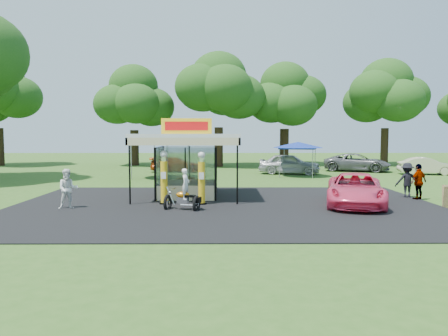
{
  "coord_description": "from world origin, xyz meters",
  "views": [
    {
      "loc": [
        -0.23,
        -18.13,
        3.37
      ],
      "look_at": [
        -0.07,
        4.0,
        1.64
      ],
      "focal_mm": 35.0,
      "sensor_mm": 36.0,
      "label": 1
    }
  ],
  "objects_px": {
    "gas_station_kiosk": "(188,164)",
    "bg_car_e": "(426,166)",
    "pink_sedan": "(355,190)",
    "bg_car_b": "(176,165)",
    "spectator_east_a": "(407,180)",
    "motorcycle": "(184,194)",
    "spectator_west": "(68,189)",
    "spectator_east_b": "(419,182)",
    "bg_car_c": "(290,164)",
    "kiosk_car": "(191,184)",
    "tent_west": "(160,139)",
    "gas_pump_left": "(164,179)",
    "bg_car_d": "(357,162)",
    "tent_east": "(298,145)",
    "gas_pump_right": "(202,179)"
  },
  "relations": [
    {
      "from": "gas_station_kiosk",
      "to": "bg_car_e",
      "type": "relative_size",
      "value": 1.23
    },
    {
      "from": "pink_sedan",
      "to": "bg_car_b",
      "type": "distance_m",
      "value": 21.04
    },
    {
      "from": "spectator_east_a",
      "to": "bg_car_b",
      "type": "relative_size",
      "value": 0.41
    },
    {
      "from": "motorcycle",
      "to": "pink_sedan",
      "type": "relative_size",
      "value": 0.35
    },
    {
      "from": "spectator_west",
      "to": "spectator_east_b",
      "type": "bearing_deg",
      "value": -12.08
    },
    {
      "from": "bg_car_c",
      "to": "bg_car_e",
      "type": "bearing_deg",
      "value": -79.01
    },
    {
      "from": "spectator_west",
      "to": "kiosk_car",
      "type": "bearing_deg",
      "value": 28.08
    },
    {
      "from": "spectator_west",
      "to": "bg_car_c",
      "type": "distance_m",
      "value": 21.23
    },
    {
      "from": "bg_car_b",
      "to": "tent_west",
      "type": "xyz_separation_m",
      "value": [
        -0.64,
        -5.44,
        2.36
      ]
    },
    {
      "from": "gas_pump_left",
      "to": "tent_west",
      "type": "height_order",
      "value": "tent_west"
    },
    {
      "from": "spectator_west",
      "to": "bg_car_d",
      "type": "bearing_deg",
      "value": 25.08
    },
    {
      "from": "gas_station_kiosk",
      "to": "kiosk_car",
      "type": "distance_m",
      "value": 2.56
    },
    {
      "from": "spectator_east_a",
      "to": "bg_car_c",
      "type": "bearing_deg",
      "value": -70.2
    },
    {
      "from": "bg_car_d",
      "to": "tent_west",
      "type": "xyz_separation_m",
      "value": [
        -16.93,
        -6.06,
        2.22
      ]
    },
    {
      "from": "bg_car_c",
      "to": "tent_east",
      "type": "relative_size",
      "value": 1.29
    },
    {
      "from": "gas_station_kiosk",
      "to": "spectator_east_b",
      "type": "bearing_deg",
      "value": -5.01
    },
    {
      "from": "spectator_west",
      "to": "spectator_east_a",
      "type": "height_order",
      "value": "spectator_east_a"
    },
    {
      "from": "gas_station_kiosk",
      "to": "motorcycle",
      "type": "height_order",
      "value": "gas_station_kiosk"
    },
    {
      "from": "motorcycle",
      "to": "spectator_east_a",
      "type": "bearing_deg",
      "value": 34.45
    },
    {
      "from": "pink_sedan",
      "to": "spectator_east_b",
      "type": "height_order",
      "value": "spectator_east_b"
    },
    {
      "from": "gas_pump_left",
      "to": "pink_sedan",
      "type": "bearing_deg",
      "value": -2.53
    },
    {
      "from": "gas_pump_right",
      "to": "motorcycle",
      "type": "relative_size",
      "value": 1.32
    },
    {
      "from": "bg_car_b",
      "to": "bg_car_d",
      "type": "xyz_separation_m",
      "value": [
        16.29,
        0.62,
        0.14
      ]
    },
    {
      "from": "pink_sedan",
      "to": "spectator_east_b",
      "type": "bearing_deg",
      "value": 40.18
    },
    {
      "from": "spectator_east_b",
      "to": "bg_car_b",
      "type": "height_order",
      "value": "spectator_east_b"
    },
    {
      "from": "kiosk_car",
      "to": "tent_east",
      "type": "bearing_deg",
      "value": -40.56
    },
    {
      "from": "spectator_west",
      "to": "spectator_east_b",
      "type": "relative_size",
      "value": 0.97
    },
    {
      "from": "spectator_east_b",
      "to": "bg_car_c",
      "type": "relative_size",
      "value": 0.37
    },
    {
      "from": "tent_west",
      "to": "gas_pump_left",
      "type": "bearing_deg",
      "value": -81.39
    },
    {
      "from": "spectator_west",
      "to": "bg_car_e",
      "type": "distance_m",
      "value": 29.08
    },
    {
      "from": "gas_pump_right",
      "to": "kiosk_car",
      "type": "xyz_separation_m",
      "value": [
        -0.85,
        4.74,
        -0.75
      ]
    },
    {
      "from": "motorcycle",
      "to": "tent_east",
      "type": "distance_m",
      "value": 17.38
    },
    {
      "from": "spectator_east_a",
      "to": "tent_west",
      "type": "relative_size",
      "value": 0.39
    },
    {
      "from": "motorcycle",
      "to": "bg_car_b",
      "type": "bearing_deg",
      "value": 113.19
    },
    {
      "from": "gas_pump_left",
      "to": "spectator_west",
      "type": "xyz_separation_m",
      "value": [
        -4.16,
        -1.18,
        -0.34
      ]
    },
    {
      "from": "motorcycle",
      "to": "bg_car_b",
      "type": "xyz_separation_m",
      "value": [
        -2.36,
        19.57,
        -0.09
      ]
    },
    {
      "from": "tent_west",
      "to": "spectator_east_b",
      "type": "bearing_deg",
      "value": -37.06
    },
    {
      "from": "gas_pump_left",
      "to": "spectator_east_b",
      "type": "height_order",
      "value": "gas_pump_left"
    },
    {
      "from": "spectator_east_a",
      "to": "tent_west",
      "type": "bearing_deg",
      "value": -32.37
    },
    {
      "from": "kiosk_car",
      "to": "spectator_east_a",
      "type": "distance_m",
      "value": 11.88
    },
    {
      "from": "spectator_west",
      "to": "tent_east",
      "type": "height_order",
      "value": "tent_east"
    },
    {
      "from": "bg_car_b",
      "to": "bg_car_e",
      "type": "height_order",
      "value": "bg_car_e"
    },
    {
      "from": "gas_pump_right",
      "to": "spectator_west",
      "type": "bearing_deg",
      "value": -169.59
    },
    {
      "from": "gas_pump_right",
      "to": "bg_car_b",
      "type": "height_order",
      "value": "gas_pump_right"
    },
    {
      "from": "gas_station_kiosk",
      "to": "bg_car_e",
      "type": "bearing_deg",
      "value": 34.38
    },
    {
      "from": "spectator_west",
      "to": "bg_car_d",
      "type": "distance_m",
      "value": 27.55
    },
    {
      "from": "spectator_east_b",
      "to": "bg_car_c",
      "type": "distance_m",
      "value": 15.1
    },
    {
      "from": "spectator_east_b",
      "to": "bg_car_c",
      "type": "height_order",
      "value": "spectator_east_b"
    },
    {
      "from": "gas_station_kiosk",
      "to": "spectator_west",
      "type": "bearing_deg",
      "value": -144.59
    },
    {
      "from": "gas_pump_right",
      "to": "kiosk_car",
      "type": "bearing_deg",
      "value": 100.2
    }
  ]
}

